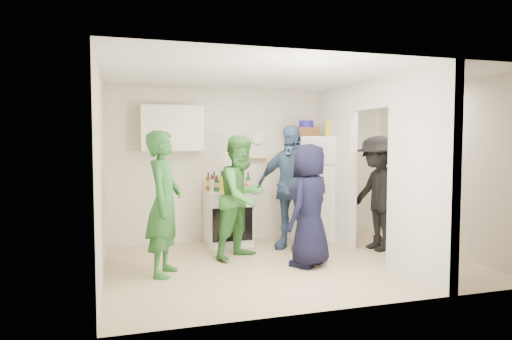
{
  "coord_description": "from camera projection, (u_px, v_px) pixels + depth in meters",
  "views": [
    {
      "loc": [
        -2.2,
        -5.66,
        1.65
      ],
      "look_at": [
        -0.37,
        0.4,
        1.25
      ],
      "focal_mm": 32.0,
      "sensor_mm": 36.0,
      "label": 1
    }
  ],
  "objects": [
    {
      "name": "floor",
      "position": [
        291.0,
        264.0,
        6.14
      ],
      "size": [
        4.8,
        4.8,
        0.0
      ],
      "primitive_type": "plane",
      "color": "#C8B78D",
      "rests_on": "ground"
    },
    {
      "name": "wall_back",
      "position": [
        255.0,
        165.0,
        7.69
      ],
      "size": [
        4.8,
        0.0,
        4.8
      ],
      "primitive_type": "plane",
      "rotation": [
        1.57,
        0.0,
        0.0
      ],
      "color": "silver",
      "rests_on": "floor"
    },
    {
      "name": "wall_front",
      "position": [
        355.0,
        182.0,
        4.44
      ],
      "size": [
        4.8,
        0.0,
        4.8
      ],
      "primitive_type": "plane",
      "rotation": [
        -1.57,
        0.0,
        0.0
      ],
      "color": "silver",
      "rests_on": "floor"
    },
    {
      "name": "wall_left",
      "position": [
        101.0,
        175.0,
        5.37
      ],
      "size": [
        0.0,
        3.4,
        3.4
      ],
      "primitive_type": "plane",
      "rotation": [
        1.57,
        0.0,
        1.57
      ],
      "color": "silver",
      "rests_on": "floor"
    },
    {
      "name": "wall_right",
      "position": [
        443.0,
        168.0,
        6.75
      ],
      "size": [
        0.0,
        3.4,
        3.4
      ],
      "primitive_type": "plane",
      "rotation": [
        1.57,
        0.0,
        -1.57
      ],
      "color": "silver",
      "rests_on": "floor"
    },
    {
      "name": "ceiling",
      "position": [
        292.0,
        76.0,
        5.98
      ],
      "size": [
        4.8,
        4.8,
        0.0
      ],
      "primitive_type": "plane",
      "rotation": [
        3.14,
        0.0,
        0.0
      ],
      "color": "white",
      "rests_on": "wall_back"
    },
    {
      "name": "partition_pier_back",
      "position": [
        336.0,
        166.0,
        7.46
      ],
      "size": [
        0.12,
        1.2,
        2.5
      ],
      "primitive_type": "cube",
      "color": "silver",
      "rests_on": "floor"
    },
    {
      "name": "partition_pier_front",
      "position": [
        421.0,
        175.0,
        5.36
      ],
      "size": [
        0.12,
        1.2,
        2.5
      ],
      "primitive_type": "cube",
      "color": "silver",
      "rests_on": "floor"
    },
    {
      "name": "partition_header",
      "position": [
        372.0,
        94.0,
        6.34
      ],
      "size": [
        0.12,
        1.0,
        0.4
      ],
      "primitive_type": "cube",
      "color": "silver",
      "rests_on": "partition_pier_back"
    },
    {
      "name": "stove",
      "position": [
        228.0,
        218.0,
        7.27
      ],
      "size": [
        0.73,
        0.61,
        0.87
      ],
      "primitive_type": "cube",
      "color": "white",
      "rests_on": "floor"
    },
    {
      "name": "upper_cabinet",
      "position": [
        172.0,
        128.0,
        7.07
      ],
      "size": [
        0.95,
        0.34,
        0.7
      ],
      "primitive_type": "cube",
      "color": "silver",
      "rests_on": "wall_back"
    },
    {
      "name": "fridge",
      "position": [
        313.0,
        188.0,
        7.63
      ],
      "size": [
        0.71,
        0.69,
        1.73
      ],
      "primitive_type": "cube",
      "color": "white",
      "rests_on": "floor"
    },
    {
      "name": "wicker_basket",
      "position": [
        306.0,
        132.0,
        7.58
      ],
      "size": [
        0.35,
        0.25,
        0.15
      ],
      "primitive_type": "cube",
      "color": "brown",
      "rests_on": "fridge"
    },
    {
      "name": "blue_bowl",
      "position": [
        306.0,
        124.0,
        7.58
      ],
      "size": [
        0.24,
        0.24,
        0.11
      ],
      "primitive_type": "cylinder",
      "color": "#20169A",
      "rests_on": "wicker_basket"
    },
    {
      "name": "yellow_cup_stack_top",
      "position": [
        328.0,
        129.0,
        7.53
      ],
      "size": [
        0.09,
        0.09,
        0.25
      ],
      "primitive_type": "cylinder",
      "color": "yellow",
      "rests_on": "fridge"
    },
    {
      "name": "wall_clock",
      "position": [
        258.0,
        138.0,
        7.65
      ],
      "size": [
        0.22,
        0.02,
        0.22
      ],
      "primitive_type": "cylinder",
      "rotation": [
        1.57,
        0.0,
        0.0
      ],
      "color": "white",
      "rests_on": "wall_back"
    },
    {
      "name": "spice_shelf",
      "position": [
        256.0,
        159.0,
        7.63
      ],
      "size": [
        0.35,
        0.08,
        0.03
      ],
      "primitive_type": "cube",
      "color": "olive",
      "rests_on": "wall_back"
    },
    {
      "name": "nook_window",
      "position": [
        433.0,
        141.0,
        6.91
      ],
      "size": [
        0.03,
        0.7,
        0.8
      ],
      "primitive_type": "cube",
      "color": "black",
      "rests_on": "wall_right"
    },
    {
      "name": "nook_window_frame",
      "position": [
        432.0,
        141.0,
        6.91
      ],
      "size": [
        0.04,
        0.76,
        0.86
      ],
      "primitive_type": "cube",
      "color": "white",
      "rests_on": "wall_right"
    },
    {
      "name": "nook_valance",
      "position": [
        432.0,
        118.0,
        6.88
      ],
      "size": [
        0.04,
        0.82,
        0.18
      ],
      "primitive_type": "cube",
      "color": "white",
      "rests_on": "wall_right"
    },
    {
      "name": "yellow_cup_stack_stove",
      "position": [
        224.0,
        184.0,
        6.99
      ],
      "size": [
        0.09,
        0.09,
        0.25
      ],
      "primitive_type": "cylinder",
      "color": "yellow",
      "rests_on": "stove"
    },
    {
      "name": "red_cup",
      "position": [
        245.0,
        188.0,
        7.11
      ],
      "size": [
        0.09,
        0.09,
        0.12
      ],
      "primitive_type": "cylinder",
      "color": "red",
      "rests_on": "stove"
    },
    {
      "name": "person_green_left",
      "position": [
        164.0,
        203.0,
        5.59
      ],
      "size": [
        0.63,
        0.76,
        1.78
      ],
      "primitive_type": "imported",
      "rotation": [
        0.0,
        0.0,
        1.21
      ],
      "color": "#2F6E2C",
      "rests_on": "floor"
    },
    {
      "name": "person_green_center",
      "position": [
        242.0,
        197.0,
        6.42
      ],
      "size": [
        1.06,
        1.01,
        1.73
      ],
      "primitive_type": "imported",
      "rotation": [
        0.0,
        0.0,
        0.59
      ],
      "color": "#3F883B",
      "rests_on": "floor"
    },
    {
      "name": "person_denim",
      "position": [
        290.0,
        187.0,
        6.97
      ],
      "size": [
        1.13,
        1.1,
        1.9
      ],
      "primitive_type": "imported",
      "rotation": [
        0.0,
        0.0,
        -0.75
      ],
      "color": "#3D5286",
      "rests_on": "floor"
    },
    {
      "name": "person_navy",
      "position": [
        310.0,
        205.0,
        6.01
      ],
      "size": [
        0.94,
        0.9,
        1.62
      ],
      "primitive_type": "imported",
      "rotation": [
        0.0,
        0.0,
        -2.46
      ],
      "color": "black",
      "rests_on": "floor"
    },
    {
      "name": "person_nook",
      "position": [
        378.0,
        193.0,
        6.89
      ],
      "size": [
        0.76,
        1.18,
        1.73
      ],
      "primitive_type": "imported",
      "rotation": [
        0.0,
        0.0,
        -1.46
      ],
      "color": "black",
      "rests_on": "floor"
    },
    {
      "name": "bottle_a",
      "position": [
        208.0,
        182.0,
        7.25
      ],
      "size": [
        0.08,
        0.08,
        0.29
      ],
      "primitive_type": "cylinder",
      "color": "brown",
      "rests_on": "stove"
    },
    {
      "name": "bottle_b",
      "position": [
        217.0,
        183.0,
        7.09
      ],
      "size": [
        0.07,
        0.07,
        0.25
      ],
      "primitive_type": "cylinder",
      "color": "#194D26",
      "rests_on": "stove"
    },
    {
      "name": "bottle_c",
      "position": [
        222.0,
        180.0,
        7.33
      ],
      "size": [
        0.07,
        0.07,
        0.31
      ],
      "primitive_type": "cylinder",
      "color": "silver",
      "rests_on": "stove"
    },
    {
      "name": "bottle_d",
      "position": [
        230.0,
        181.0,
        7.19
      ],
      "size": [
        0.06,
        0.06,
        0.3
      ],
      "primitive_type": "cylinder",
      "color": "brown",
      "rests_on": "stove"
    },
    {
      "name": "bottle_e",
      "position": [
        231.0,
        181.0,
        7.44
      ],
      "size": [
        0.06,
        0.06,
        0.27
      ],
      "primitive_type": "cylinder",
      "color": "#A0A8B1",
      "rests_on": "stove"
    },
    {
      "name": "bottle_f",
      "position": [
        238.0,
        181.0,
        7.28
      ],
      "size": [
        0.08,
        0.08,
        0.3
      ],
      "primitive_type": "cylinder",
      "color": "#133415",
      "rests_on": "stove"
    },
    {
      "name": "bottle_g",
      "position": [
        242.0,
        180.0,
        7.44
      ],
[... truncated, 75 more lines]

